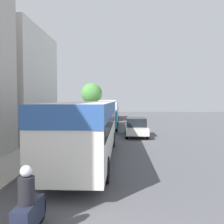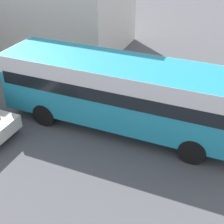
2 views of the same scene
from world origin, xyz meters
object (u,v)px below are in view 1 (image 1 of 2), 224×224
object	(u,v)px
bus_following	(107,111)
car_crossing	(136,127)
bus_third_in_line	(109,107)
motorcycle_behind_lead	(28,211)
bus_lead	(88,122)

from	to	relation	value
bus_following	car_crossing	world-z (taller)	bus_following
bus_third_in_line	car_crossing	distance (m)	19.01
bus_following	bus_third_in_line	bearing A→B (deg)	91.95
bus_following	motorcycle_behind_lead	bearing A→B (deg)	-91.02
motorcycle_behind_lead	car_crossing	world-z (taller)	motorcycle_behind_lead
bus_third_in_line	motorcycle_behind_lead	world-z (taller)	bus_third_in_line
bus_lead	bus_following	size ratio (longest dim) A/B	1.14
bus_third_in_line	car_crossing	xyz separation A→B (m)	(3.34, -18.68, -1.15)
bus_lead	bus_following	distance (m)	14.36
bus_lead	bus_following	world-z (taller)	bus_lead
bus_lead	motorcycle_behind_lead	size ratio (longest dim) A/B	5.13
bus_following	motorcycle_behind_lead	distance (m)	21.90
bus_lead	car_crossing	xyz separation A→B (m)	(2.96, 8.45, -1.15)
bus_third_in_line	car_crossing	bearing A→B (deg)	-79.87
bus_following	motorcycle_behind_lead	world-z (taller)	bus_following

